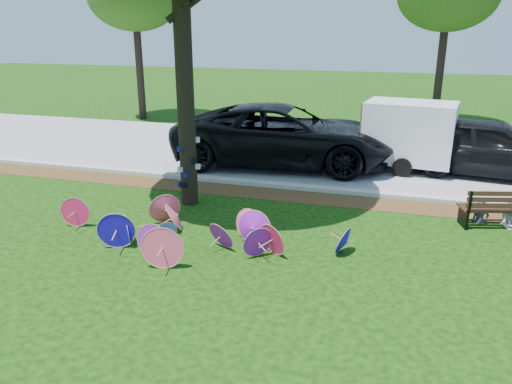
% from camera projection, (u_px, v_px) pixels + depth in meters
% --- Properties ---
extents(ground, '(90.00, 90.00, 0.00)m').
position_uv_depth(ground, '(203.00, 263.00, 9.95)').
color(ground, black).
rests_on(ground, ground).
extents(mulch_strip, '(90.00, 1.00, 0.01)m').
position_uv_depth(mulch_strip, '(264.00, 194.00, 14.04)').
color(mulch_strip, '#472D16').
rests_on(mulch_strip, ground).
extents(curb, '(90.00, 0.30, 0.12)m').
position_uv_depth(curb, '(271.00, 184.00, 14.66)').
color(curb, '#B7B5AD').
rests_on(curb, ground).
extents(street, '(90.00, 8.00, 0.01)m').
position_uv_depth(street, '(300.00, 153.00, 18.44)').
color(street, gray).
rests_on(street, ground).
extents(parasol_pile, '(6.83, 2.58, 0.86)m').
position_uv_depth(parasol_pile, '(187.00, 229.00, 10.65)').
color(parasol_pile, '#1E0DC8').
rests_on(parasol_pile, ground).
extents(black_van, '(7.56, 4.06, 2.02)m').
position_uv_depth(black_van, '(283.00, 135.00, 16.65)').
color(black_van, black).
rests_on(black_van, ground).
extents(dark_pickup, '(5.55, 2.78, 1.81)m').
position_uv_depth(dark_pickup, '(490.00, 147.00, 15.46)').
color(dark_pickup, black).
rests_on(dark_pickup, ground).
extents(cargo_trailer, '(2.94, 2.08, 2.51)m').
position_uv_depth(cargo_trailer, '(409.00, 132.00, 15.97)').
color(cargo_trailer, silver).
rests_on(cargo_trailer, ground).
extents(park_bench, '(1.91, 1.12, 0.94)m').
position_uv_depth(park_bench, '(498.00, 207.00, 11.66)').
color(park_bench, black).
rests_on(park_bench, ground).
extents(person_left, '(0.46, 0.35, 1.12)m').
position_uv_depth(person_left, '(483.00, 201.00, 11.77)').
color(person_left, '#3C4151').
rests_on(person_left, ground).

